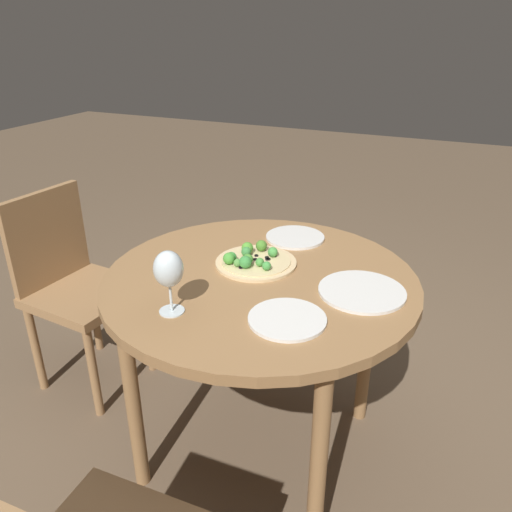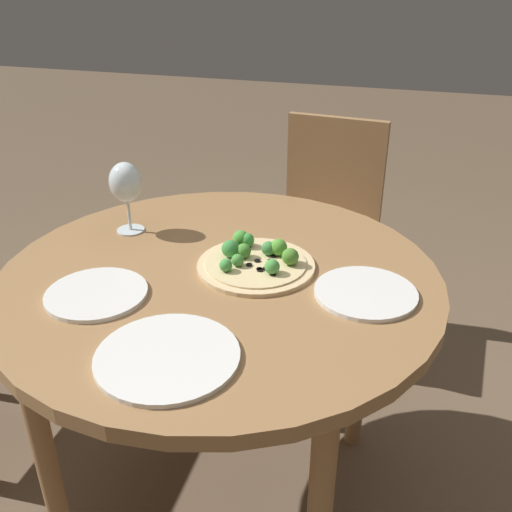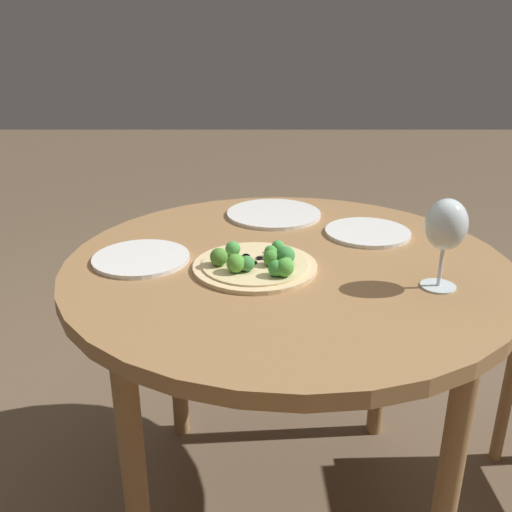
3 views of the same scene
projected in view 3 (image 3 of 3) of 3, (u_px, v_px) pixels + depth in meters
The scene contains 7 objects.
ground_plane at pixel (283, 505), 1.59m from camera, with size 12.00×12.00×0.00m, color brown.
dining_table at pixel (288, 291), 1.34m from camera, with size 1.02×1.02×0.74m.
pizza at pixel (258, 264), 1.25m from camera, with size 0.28×0.28×0.06m.
wine_glass at pixel (447, 227), 1.12m from camera, with size 0.08×0.08×0.19m.
plate_near at pixel (142, 257), 1.31m from camera, with size 0.22×0.22×0.01m.
plate_far at pixel (369, 232), 1.46m from camera, with size 0.22×0.22×0.01m.
plate_side at pixel (275, 214), 1.61m from camera, with size 0.26×0.26×0.01m.
Camera 3 is at (-0.07, -1.20, 1.25)m, focal length 40.00 mm.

